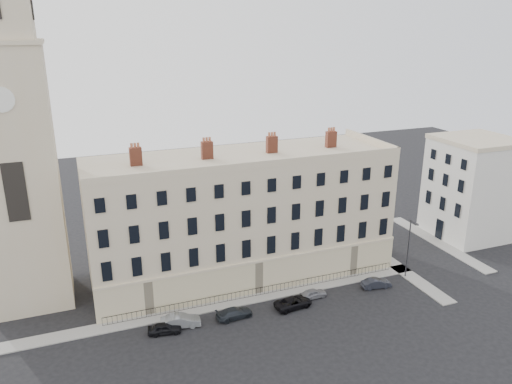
# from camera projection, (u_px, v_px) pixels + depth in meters

# --- Properties ---
(ground) EXTENTS (160.00, 160.00, 0.00)m
(ground) POSITION_uv_depth(u_px,v_px,m) (329.00, 309.00, 54.57)
(ground) COLOR black
(ground) RESTS_ON ground
(terrace) EXTENTS (36.22, 12.22, 17.00)m
(terrace) POSITION_uv_depth(u_px,v_px,m) (241.00, 215.00, 60.76)
(terrace) COLOR #C7B593
(terrace) RESTS_ON ground
(church_tower) EXTENTS (8.00, 8.13, 44.00)m
(church_tower) POSITION_uv_depth(u_px,v_px,m) (12.00, 137.00, 50.84)
(church_tower) COLOR #C7B593
(church_tower) RESTS_ON ground
(adjacent_building) EXTENTS (10.00, 10.00, 14.00)m
(adjacent_building) POSITION_uv_depth(u_px,v_px,m) (472.00, 189.00, 71.93)
(adjacent_building) COLOR silver
(adjacent_building) RESTS_ON ground
(pavement_terrace) EXTENTS (48.00, 2.00, 0.12)m
(pavement_terrace) POSITION_uv_depth(u_px,v_px,m) (228.00, 303.00, 55.58)
(pavement_terrace) COLOR gray
(pavement_terrace) RESTS_ON ground
(pavement_east_return) EXTENTS (2.00, 24.00, 0.12)m
(pavement_east_return) POSITION_uv_depth(u_px,v_px,m) (387.00, 259.00, 66.05)
(pavement_east_return) COLOR gray
(pavement_east_return) RESTS_ON ground
(pavement_adjacent) EXTENTS (2.00, 20.00, 0.12)m
(pavement_adjacent) POSITION_uv_depth(u_px,v_px,m) (437.00, 242.00, 71.21)
(pavement_adjacent) COLOR gray
(pavement_adjacent) RESTS_ON ground
(railings) EXTENTS (35.00, 0.04, 0.96)m
(railings) POSITION_uv_depth(u_px,v_px,m) (261.00, 291.00, 57.14)
(railings) COLOR black
(railings) RESTS_ON ground
(car_a) EXTENTS (3.55, 1.89, 1.15)m
(car_a) POSITION_uv_depth(u_px,v_px,m) (165.00, 328.00, 50.11)
(car_a) COLOR black
(car_a) RESTS_ON ground
(car_b) EXTENTS (4.27, 2.09, 1.35)m
(car_b) POSITION_uv_depth(u_px,v_px,m) (181.00, 321.00, 51.20)
(car_b) COLOR slate
(car_b) RESTS_ON ground
(car_c) EXTENTS (4.11, 1.98, 1.15)m
(car_c) POSITION_uv_depth(u_px,v_px,m) (234.00, 313.00, 52.76)
(car_c) COLOR #20252B
(car_c) RESTS_ON ground
(car_d) EXTENTS (4.50, 2.48, 1.19)m
(car_d) POSITION_uv_depth(u_px,v_px,m) (293.00, 302.00, 54.73)
(car_d) COLOR black
(car_d) RESTS_ON ground
(car_e) EXTENTS (3.22, 1.42, 1.08)m
(car_e) POSITION_uv_depth(u_px,v_px,m) (313.00, 293.00, 56.70)
(car_e) COLOR gray
(car_e) RESTS_ON ground
(car_f) EXTENTS (3.66, 1.67, 1.16)m
(car_f) POSITION_uv_depth(u_px,v_px,m) (376.00, 283.00, 58.85)
(car_f) COLOR #23252E
(car_f) RESTS_ON ground
(streetlamp) EXTENTS (0.39, 1.65, 7.64)m
(streetlamp) POSITION_uv_depth(u_px,v_px,m) (409.00, 246.00, 60.12)
(streetlamp) COLOR #323238
(streetlamp) RESTS_ON ground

